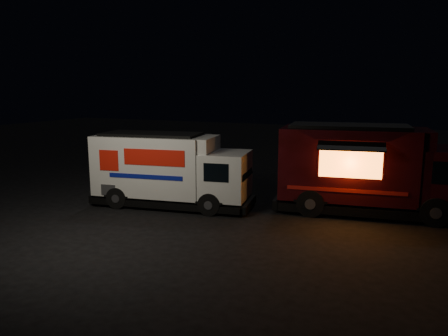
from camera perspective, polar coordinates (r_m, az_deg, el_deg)
ground at (r=15.32m, az=-4.75°, el=-6.76°), size 80.00×80.00×0.00m
white_truck at (r=16.90m, az=-6.77°, el=-0.24°), size 6.48×3.09×2.82m
red_truck at (r=16.67m, az=18.88°, el=-0.19°), size 7.21×3.50×3.22m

